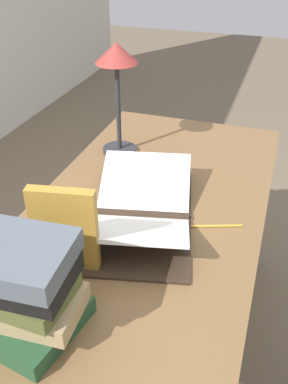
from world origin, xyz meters
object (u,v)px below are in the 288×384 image
open_book (141,210)px  book_standing_upright (64,230)px  pencil (215,226)px  book_stack_tall (19,288)px  reading_lamp (117,70)px  coffee_mug (85,241)px

open_book → book_standing_upright: size_ratio=2.53×
book_standing_upright → pencil: bearing=-59.8°
book_stack_tall → reading_lamp: (0.89, 0.11, 0.22)m
book_standing_upright → reading_lamp: size_ratio=0.57×
reading_lamp → book_stack_tall: bearing=-172.8°
open_book → reading_lamp: reading_lamp is taller
book_stack_tall → book_standing_upright: 0.21m
book_stack_tall → book_standing_upright: book_standing_upright is taller
reading_lamp → pencil: reading_lamp is taller
book_standing_upright → reading_lamp: reading_lamp is taller
book_standing_upright → open_book: bearing=-33.7°
reading_lamp → pencil: (-0.38, -0.46, -0.33)m
coffee_mug → pencil: (0.25, -0.32, -0.05)m
book_standing_upright → book_stack_tall: bearing=168.1°
book_stack_tall → reading_lamp: reading_lamp is taller
book_standing_upright → pencil: book_standing_upright is taller
reading_lamp → coffee_mug: 0.70m
book_stack_tall → coffee_mug: size_ratio=2.65×
reading_lamp → coffee_mug: (-0.62, -0.14, -0.28)m
open_book → book_standing_upright: book_standing_upright is taller
book_standing_upright → coffee_mug: size_ratio=2.35×
open_book → book_stack_tall: 0.50m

